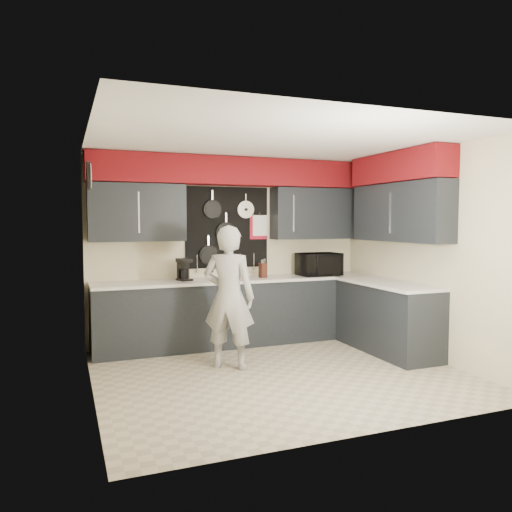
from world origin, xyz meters
name	(u,v)px	position (x,y,z in m)	size (l,w,h in m)	color
ground	(279,373)	(0.00, 0.00, 0.00)	(4.00, 4.00, 0.00)	#B6AA8D
back_wall_assembly	(234,200)	(0.01, 1.60, 2.01)	(4.00, 0.36, 2.60)	beige
right_wall_assembly	(403,203)	(1.85, 0.26, 1.94)	(0.36, 3.50, 2.60)	beige
left_wall_assembly	(91,260)	(-1.99, 0.02, 1.33)	(0.05, 3.50, 2.60)	beige
base_cabinets	(279,313)	(0.49, 1.13, 0.46)	(3.95, 2.20, 0.92)	black
microwave	(319,264)	(1.23, 1.37, 1.08)	(0.60, 0.40, 0.33)	black
knife_block	(263,270)	(0.37, 1.41, 1.02)	(0.09, 0.09, 0.20)	black
utensil_crock	(234,273)	(-0.03, 1.49, 0.99)	(0.11, 0.11, 0.15)	white
coffee_maker	(184,269)	(-0.74, 1.49, 1.07)	(0.20, 0.23, 0.30)	black
person	(229,297)	(-0.47, 0.40, 0.83)	(0.61, 0.40, 1.67)	#B4B4B2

